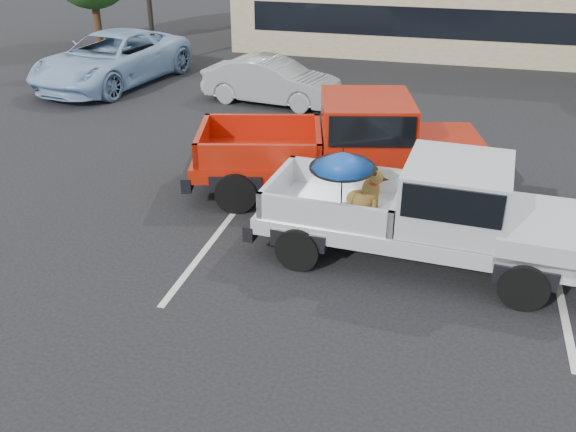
% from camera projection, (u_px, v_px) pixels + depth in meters
% --- Properties ---
extents(ground, '(90.00, 90.00, 0.00)m').
position_uv_depth(ground, '(358.00, 319.00, 9.62)').
color(ground, black).
rests_on(ground, ground).
extents(stripe_left, '(0.12, 5.00, 0.01)m').
position_uv_depth(stripe_left, '(218.00, 234.00, 12.04)').
color(stripe_left, silver).
rests_on(stripe_left, ground).
extents(stripe_right, '(0.12, 5.00, 0.01)m').
position_uv_depth(stripe_right, '(557.00, 278.00, 10.65)').
color(stripe_right, silver).
rests_on(stripe_right, ground).
extents(silver_pickup, '(5.81, 2.41, 2.06)m').
position_uv_depth(silver_pickup, '(440.00, 208.00, 10.62)').
color(silver_pickup, black).
rests_on(silver_pickup, ground).
extents(red_pickup, '(6.56, 3.60, 2.05)m').
position_uv_depth(red_pickup, '(356.00, 142.00, 13.29)').
color(red_pickup, black).
rests_on(red_pickup, ground).
extents(silver_sedan, '(4.33, 2.04, 1.37)m').
position_uv_depth(silver_sedan, '(272.00, 81.00, 19.40)').
color(silver_sedan, '#9EA0A4').
rests_on(silver_sedan, ground).
extents(blue_suv, '(3.76, 6.47, 1.69)m').
position_uv_depth(blue_suv, '(112.00, 59.00, 21.33)').
color(blue_suv, '#97B9E1').
rests_on(blue_suv, ground).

